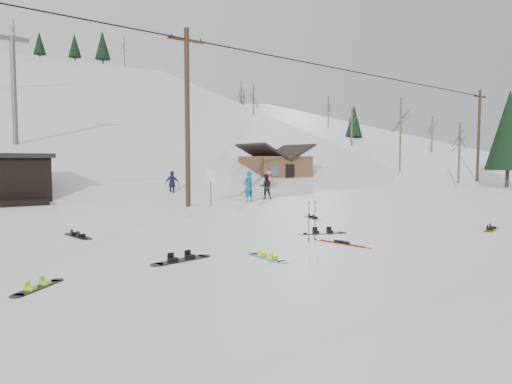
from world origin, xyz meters
TOP-DOWN VIEW (x-y plane):
  - ground at (0.00, 0.00)m, footprint 200.00×200.00m
  - ski_slope at (0.00, 55.00)m, footprint 60.00×85.24m
  - ridge_right at (38.00, 50.00)m, footprint 45.66×93.98m
  - treeline_right at (36.00, 42.00)m, footprint 20.00×60.00m
  - treeline_crest at (0.00, 86.00)m, footprint 50.00×6.00m
  - utility_pole at (2.00, 14.00)m, footprint 2.00×0.26m
  - utility_pole_right at (34.00, 17.00)m, footprint 2.00×0.26m
  - trail_sign at (3.10, 13.58)m, footprint 0.50×0.09m
  - lift_hut at (-5.00, 20.94)m, footprint 3.40×4.10m
  - lift_tower_near at (-4.00, 30.00)m, footprint 2.20×0.36m
  - cabin at (15.00, 24.00)m, footprint 5.39×4.40m
  - hero_snowboard at (-1.87, 1.58)m, footprint 0.32×1.43m
  - hero_skis at (0.94, 1.90)m, footprint 0.42×1.89m
  - ski_poles at (0.60, 2.79)m, footprint 0.33×0.09m
  - board_scatter_a at (-3.72, 2.49)m, footprint 1.63×0.55m
  - board_scatter_b at (-4.94, 7.40)m, footprint 0.54×1.61m
  - board_scatter_c at (-6.91, 1.86)m, footprint 1.03×0.96m
  - board_scatter_d at (1.76, 3.58)m, footprint 1.53×0.82m
  - board_scatter_e at (7.00, 0.91)m, footprint 1.46×0.68m
  - board_scatter_f at (4.09, 6.72)m, footprint 0.53×1.31m
  - skier_teal at (6.06, 14.53)m, footprint 0.70×0.52m
  - skier_dark at (7.86, 15.34)m, footprint 0.93×0.87m
  - skier_pink at (11.48, 19.99)m, footprint 1.12×0.78m
  - skier_navy at (3.80, 20.07)m, footprint 0.96×1.01m

SIDE VIEW (x-z plane):
  - ski_slope at x=0.00m, z-range -44.99..20.99m
  - ridge_right at x=38.00m, z-range -38.30..16.30m
  - ground at x=0.00m, z-range 0.00..0.00m
  - treeline_right at x=36.00m, z-range -5.00..5.00m
  - treeline_crest at x=0.00m, z-range -5.00..5.00m
  - board_scatter_c at x=-6.91m, z-range -0.02..0.07m
  - board_scatter_f at x=4.09m, z-range -0.02..0.07m
  - hero_snowboard at x=-1.87m, z-range -0.02..0.08m
  - board_scatter_e at x=7.00m, z-range -0.03..0.08m
  - hero_skis at x=0.94m, z-range -0.02..0.08m
  - board_scatter_b at x=-4.94m, z-range -0.03..0.09m
  - board_scatter_d at x=1.76m, z-range -0.03..0.09m
  - board_scatter_a at x=-3.72m, z-range -0.03..0.09m
  - ski_poles at x=0.60m, z-range 0.01..1.20m
  - skier_dark at x=7.86m, z-range 0.00..1.52m
  - skier_pink at x=11.48m, z-range 0.00..1.59m
  - skier_navy at x=3.80m, z-range 0.00..1.68m
  - skier_teal at x=6.06m, z-range 0.00..1.73m
  - trail_sign at x=3.10m, z-range 0.35..2.20m
  - lift_hut at x=-5.00m, z-range -0.01..2.74m
  - cabin at x=15.00m, z-range -0.40..3.37m
  - utility_pole at x=2.00m, z-range 0.18..9.18m
  - utility_pole_right at x=34.00m, z-range 0.18..9.18m
  - lift_tower_near at x=-4.00m, z-range 3.86..11.86m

